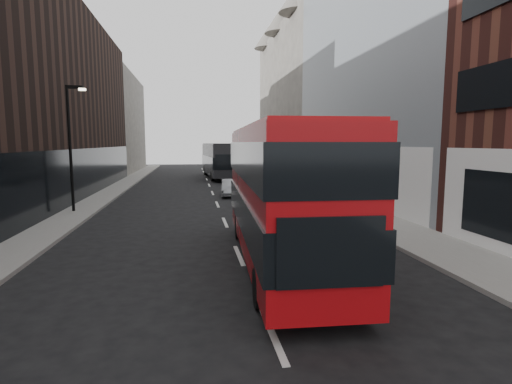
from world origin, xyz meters
name	(u,v)px	position (x,y,z in m)	size (l,w,h in m)	color
sidewalk_right	(307,192)	(7.50, 25.00, 0.07)	(3.00, 80.00, 0.15)	slate
sidewalk_left	(105,196)	(-8.00, 25.00, 0.07)	(2.00, 80.00, 0.15)	slate
building_modern_block	(381,57)	(11.47, 21.00, 9.90)	(5.03, 22.00, 20.00)	#A5A9AF
building_victorian	(295,97)	(11.38, 44.00, 9.66)	(6.50, 24.00, 21.00)	#615B55
building_left_mid	(70,106)	(-11.50, 30.00, 7.00)	(5.00, 24.00, 14.00)	black
building_left_far	(118,124)	(-11.50, 52.00, 6.50)	(5.00, 20.00, 13.00)	#615B55
street_lamp	(71,140)	(-8.22, 18.00, 4.18)	(1.06, 0.22, 7.00)	black
red_bus	(280,189)	(1.25, 6.91, 2.51)	(3.13, 11.29, 4.52)	#A40A0E
grey_bus	(219,159)	(1.52, 39.78, 2.11)	(3.56, 12.33, 3.93)	black
car_a	(256,193)	(2.55, 20.00, 0.72)	(1.70, 4.23, 1.44)	black
car_b	(231,188)	(1.29, 24.16, 0.62)	(1.32, 3.79, 1.25)	gray
car_c	(261,183)	(3.96, 26.03, 0.74)	(2.08, 5.12, 1.48)	black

